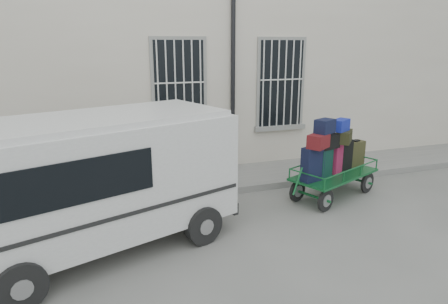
% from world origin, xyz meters
% --- Properties ---
extents(ground, '(80.00, 80.00, 0.00)m').
position_xyz_m(ground, '(0.00, 0.00, 0.00)').
color(ground, '#62625D').
rests_on(ground, ground).
extents(building, '(24.00, 5.15, 6.00)m').
position_xyz_m(building, '(0.00, 5.50, 3.00)').
color(building, beige).
rests_on(building, ground).
extents(sidewalk, '(24.00, 1.70, 0.15)m').
position_xyz_m(sidewalk, '(0.00, 2.20, 0.07)').
color(sidewalk, slate).
rests_on(sidewalk, ground).
extents(luggage_cart, '(2.44, 1.67, 1.80)m').
position_xyz_m(luggage_cart, '(2.35, 0.49, 0.89)').
color(luggage_cart, black).
rests_on(luggage_cart, ground).
extents(van, '(4.70, 3.16, 2.20)m').
position_xyz_m(van, '(-2.47, -0.24, 1.26)').
color(van, silver).
rests_on(van, ground).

